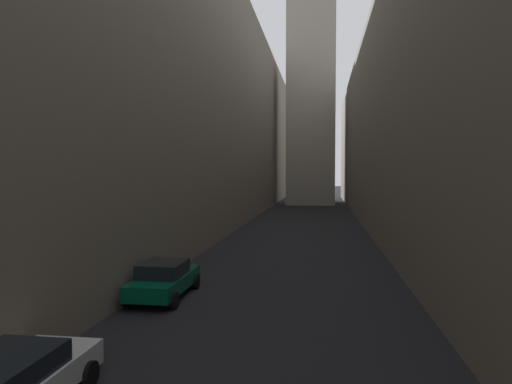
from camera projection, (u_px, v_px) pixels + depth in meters
The scene contains 4 objects.
ground_plane at pixel (301, 231), 39.11m from camera, with size 264.00×264.00×0.00m, color black.
building_block_left at pixel (161, 105), 42.43m from camera, with size 14.70×108.00×22.23m, color #756B5B.
building_block_right at pixel (442, 124), 39.04m from camera, with size 12.52×108.00×18.11m, color #756B5B.
parked_car_left_far at pixel (164, 279), 18.38m from camera, with size 1.98×4.35×1.43m.
Camera 1 is at (1.79, 8.93, 4.96)m, focal length 32.62 mm.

